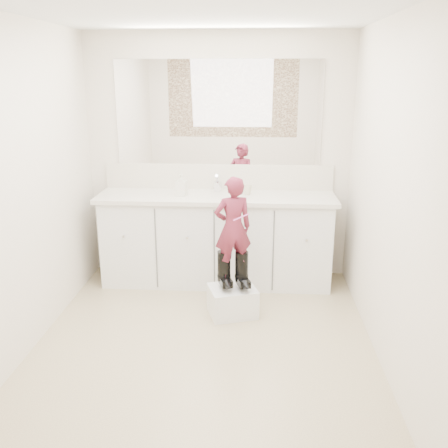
{
  "coord_description": "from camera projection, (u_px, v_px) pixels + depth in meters",
  "views": [
    {
      "loc": [
        0.38,
        -3.43,
        2.01
      ],
      "look_at": [
        0.11,
        0.69,
        0.76
      ],
      "focal_mm": 40.0,
      "sensor_mm": 36.0,
      "label": 1
    }
  ],
  "objects": [
    {
      "name": "boot_left",
      "position": [
        224.0,
        269.0,
        4.25
      ],
      "size": [
        0.18,
        0.24,
        0.32
      ],
      "primitive_type": null,
      "rotation": [
        0.0,
        0.0,
        0.31
      ],
      "color": "black",
      "rests_on": "step_stool"
    },
    {
      "name": "vanity_cabinet",
      "position": [
        217.0,
        241.0,
        4.93
      ],
      "size": [
        2.2,
        0.55,
        0.85
      ],
      "primitive_type": "cube",
      "color": "silver",
      "rests_on": "floor"
    },
    {
      "name": "step_stool",
      "position": [
        232.0,
        301.0,
        4.31
      ],
      "size": [
        0.47,
        0.43,
        0.25
      ],
      "primitive_type": "cube",
      "rotation": [
        0.0,
        0.0,
        0.31
      ],
      "color": "silver",
      "rests_on": "floor"
    },
    {
      "name": "toddler",
      "position": [
        233.0,
        228.0,
        4.13
      ],
      "size": [
        0.36,
        0.29,
        0.87
      ],
      "primitive_type": "imported",
      "rotation": [
        0.0,
        0.0,
        3.45
      ],
      "color": "#A03145",
      "rests_on": "step_stool"
    },
    {
      "name": "toothbrush",
      "position": [
        241.0,
        217.0,
        4.02
      ],
      "size": [
        0.13,
        0.05,
        0.06
      ],
      "primitive_type": "cylinder",
      "rotation": [
        0.0,
        1.22,
        0.31
      ],
      "color": "#E358AF",
      "rests_on": "toddler"
    },
    {
      "name": "soap_bottle",
      "position": [
        181.0,
        185.0,
        4.73
      ],
      "size": [
        0.11,
        0.11,
        0.21
      ],
      "primitive_type": "imported",
      "rotation": [
        0.0,
        0.0,
        -0.16
      ],
      "color": "silver",
      "rests_on": "countertop"
    },
    {
      "name": "mirror",
      "position": [
        218.0,
        113.0,
        4.82
      ],
      "size": [
        2.0,
        0.02,
        1.0
      ],
      "primitive_type": "cube",
      "color": "white",
      "rests_on": "wall_back"
    },
    {
      "name": "faucet",
      "position": [
        218.0,
        186.0,
        4.92
      ],
      "size": [
        0.08,
        0.08,
        0.1
      ],
      "primitive_type": "cylinder",
      "color": "silver",
      "rests_on": "countertop"
    },
    {
      "name": "wall_right",
      "position": [
        389.0,
        195.0,
        3.45
      ],
      "size": [
        0.0,
        3.0,
        3.0
      ],
      "primitive_type": "plane",
      "rotation": [
        1.57,
        0.0,
        -1.57
      ],
      "color": "beige",
      "rests_on": "floor"
    },
    {
      "name": "dot_panel",
      "position": [
        161.0,
        168.0,
        1.98
      ],
      "size": [
        2.0,
        0.01,
        1.2
      ],
      "primitive_type": "cube",
      "color": "#472819",
      "rests_on": "wall_front"
    },
    {
      "name": "ceiling",
      "position": [
        200.0,
        10.0,
        3.18
      ],
      "size": [
        3.0,
        3.0,
        0.0
      ],
      "primitive_type": "plane",
      "rotation": [
        3.14,
        0.0,
        0.0
      ],
      "color": "white",
      "rests_on": "wall_back"
    },
    {
      "name": "backsplash",
      "position": [
        218.0,
        177.0,
        5.0
      ],
      "size": [
        2.28,
        0.03,
        0.25
      ],
      "primitive_type": "cube",
      "color": "beige",
      "rests_on": "countertop"
    },
    {
      "name": "countertop",
      "position": [
        216.0,
        197.0,
        4.78
      ],
      "size": [
        2.28,
        0.58,
        0.04
      ],
      "primitive_type": "cube",
      "color": "beige",
      "rests_on": "vanity_cabinet"
    },
    {
      "name": "wall_front",
      "position": [
        165.0,
        274.0,
        2.1
      ],
      "size": [
        2.6,
        0.0,
        2.6
      ],
      "primitive_type": "plane",
      "rotation": [
        -1.57,
        0.0,
        0.0
      ],
      "color": "beige",
      "rests_on": "floor"
    },
    {
      "name": "cup",
      "position": [
        247.0,
        190.0,
        4.79
      ],
      "size": [
        0.13,
        0.13,
        0.09
      ],
      "primitive_type": "imported",
      "rotation": [
        0.0,
        0.0,
        -0.43
      ],
      "color": "beige",
      "rests_on": "countertop"
    },
    {
      "name": "floor",
      "position": [
        204.0,
        343.0,
        3.88
      ],
      "size": [
        3.0,
        3.0,
        0.0
      ],
      "primitive_type": "plane",
      "color": "#8D775C",
      "rests_on": "ground"
    },
    {
      "name": "wall_left",
      "position": [
        24.0,
        190.0,
        3.61
      ],
      "size": [
        0.0,
        3.0,
        3.0
      ],
      "primitive_type": "plane",
      "rotation": [
        1.57,
        0.0,
        1.57
      ],
      "color": "beige",
      "rests_on": "floor"
    },
    {
      "name": "wall_back",
      "position": [
        218.0,
        158.0,
        4.96
      ],
      "size": [
        2.6,
        0.0,
        2.6
      ],
      "primitive_type": "plane",
      "rotation": [
        1.57,
        0.0,
        0.0
      ],
      "color": "beige",
      "rests_on": "floor"
    },
    {
      "name": "boot_right",
      "position": [
        242.0,
        270.0,
        4.24
      ],
      "size": [
        0.18,
        0.24,
        0.32
      ],
      "primitive_type": null,
      "rotation": [
        0.0,
        0.0,
        0.31
      ],
      "color": "black",
      "rests_on": "step_stool"
    }
  ]
}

